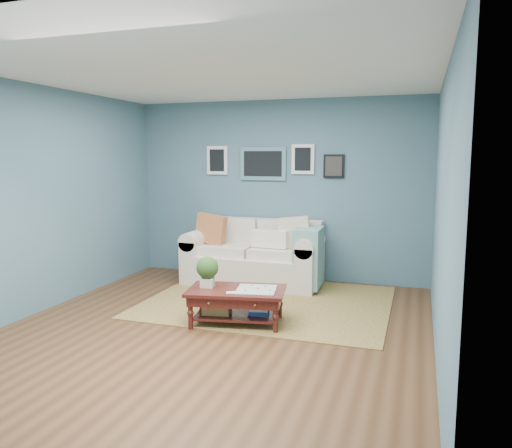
% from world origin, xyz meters
% --- Properties ---
extents(room_shell, '(5.00, 5.02, 2.70)m').
position_xyz_m(room_shell, '(-0.00, 0.06, 1.36)').
color(room_shell, brown).
rests_on(room_shell, ground).
extents(area_rug, '(3.05, 2.44, 0.01)m').
position_xyz_m(area_rug, '(0.25, 1.16, 0.01)').
color(area_rug, brown).
rests_on(area_rug, ground).
extents(loveseat, '(2.01, 0.91, 1.04)m').
position_xyz_m(loveseat, '(-0.15, 2.03, 0.42)').
color(loveseat, silver).
rests_on(loveseat, ground).
extents(coffee_table, '(1.16, 0.80, 0.75)m').
position_xyz_m(coffee_table, '(0.10, 0.24, 0.33)').
color(coffee_table, '#360B0A').
rests_on(coffee_table, ground).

